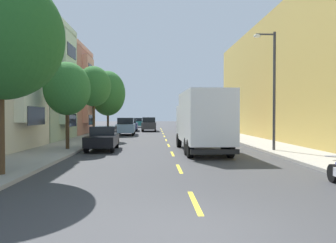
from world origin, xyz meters
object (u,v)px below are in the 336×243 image
object	(u,v)px
parked_wagon_champagne	(183,123)
parked_pickup_red	(212,130)
parked_hatchback_silver	(190,125)
parked_pickup_teal	(137,123)
delivery_box_truck	(202,119)
street_tree_farthest	(108,93)
parked_hatchback_black	(103,138)
street_tree_third	(94,86)
parked_suv_sky	(126,126)
street_tree_second	(67,89)
moving_charcoal_sedan	(149,124)
street_lamp	(272,82)
parked_pickup_navy	(130,125)

from	to	relation	value
parked_wagon_champagne	parked_pickup_red	world-z (taller)	parked_pickup_red
parked_hatchback_silver	parked_pickup_teal	world-z (taller)	parked_pickup_teal
delivery_box_truck	street_tree_farthest	bearing A→B (deg)	114.62
delivery_box_truck	parked_hatchback_black	bearing A→B (deg)	166.54
parked_hatchback_silver	parked_pickup_red	bearing A→B (deg)	-90.13
street_tree_third	parked_suv_sky	size ratio (longest dim) A/B	1.32
street_tree_third	street_tree_farthest	distance (m)	8.40
street_tree_second	street_tree_third	xyz separation A→B (m)	(0.00, 8.40, 0.92)
delivery_box_truck	parked_hatchback_black	size ratio (longest dim) A/B	1.88
street_tree_second	parked_hatchback_black	distance (m)	3.75
parked_wagon_champagne	moving_charcoal_sedan	size ratio (longest dim) A/B	0.98
parked_pickup_red	moving_charcoal_sedan	xyz separation A→B (m)	(-6.16, 14.33, 0.16)
street_tree_second	moving_charcoal_sedan	world-z (taller)	street_tree_second
street_tree_second	delivery_box_truck	bearing A→B (deg)	-7.68
moving_charcoal_sedan	street_lamp	bearing A→B (deg)	-72.85
street_lamp	delivery_box_truck	bearing A→B (deg)	178.83
street_tree_second	moving_charcoal_sedan	size ratio (longest dim) A/B	1.11
parked_pickup_red	parked_pickup_navy	size ratio (longest dim) A/B	1.00
street_tree_second	moving_charcoal_sedan	bearing A→B (deg)	79.12
street_tree_third	delivery_box_truck	bearing A→B (deg)	-49.20
parked_pickup_teal	street_lamp	bearing A→B (deg)	-75.72
parked_hatchback_black	parked_pickup_teal	size ratio (longest dim) A/B	0.76
street_tree_farthest	street_lamp	xyz separation A→B (m)	(12.35, -17.99, -0.54)
parked_pickup_red	street_tree_third	bearing A→B (deg)	-173.66
parked_pickup_navy	parked_wagon_champagne	bearing A→B (deg)	58.61
parked_hatchback_silver	parked_pickup_teal	bearing A→B (deg)	128.97
street_tree_second	street_tree_third	distance (m)	8.45
street_lamp	parked_hatchback_black	world-z (taller)	street_lamp
street_tree_second	parked_pickup_red	bearing A→B (deg)	41.72
street_tree_farthest	parked_wagon_champagne	bearing A→B (deg)	64.09
street_lamp	parked_pickup_navy	xyz separation A→B (m)	(-10.41, 25.65, -3.36)
parked_suv_sky	street_tree_farthest	bearing A→B (deg)	158.19
parked_hatchback_silver	street_tree_farthest	bearing A→B (deg)	-133.83
parked_pickup_red	parked_pickup_teal	distance (m)	30.33
parked_wagon_champagne	parked_hatchback_silver	bearing A→B (deg)	-89.27
delivery_box_truck	street_lamp	bearing A→B (deg)	-1.17
street_tree_third	parked_suv_sky	world-z (taller)	street_tree_third
street_tree_second	street_tree_farthest	world-z (taller)	street_tree_farthest
street_tree_farthest	moving_charcoal_sedan	xyz separation A→B (m)	(4.60, 7.12, -3.75)
street_lamp	parked_pickup_red	bearing A→B (deg)	98.39
parked_wagon_champagne	parked_pickup_teal	xyz separation A→B (m)	(-8.47, -0.06, 0.02)
parked_pickup_red	parked_hatchback_silver	distance (m)	18.46
parked_pickup_red	delivery_box_truck	bearing A→B (deg)	-103.42
street_tree_second	street_lamp	xyz separation A→B (m)	(12.35, -1.19, 0.35)
street_tree_third	parked_pickup_navy	size ratio (longest dim) A/B	1.20
parked_wagon_champagne	parked_suv_sky	distance (m)	24.35
street_tree_third	parked_wagon_champagne	size ratio (longest dim) A/B	1.36
street_lamp	parked_hatchback_silver	distance (m)	29.49
parked_wagon_champagne	parked_pickup_navy	world-z (taller)	parked_pickup_navy
street_tree_third	parked_hatchback_silver	size ratio (longest dim) A/B	1.58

